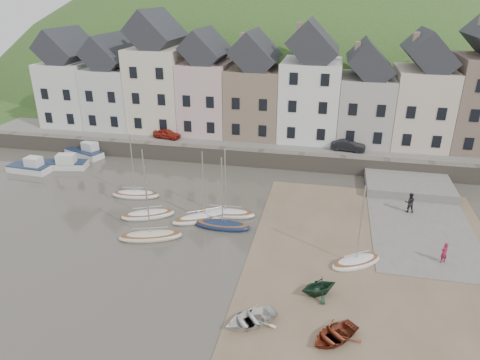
% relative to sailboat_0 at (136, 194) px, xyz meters
% --- Properties ---
extents(ground, '(160.00, 160.00, 0.00)m').
position_rel_sailboat_0_xyz_m(ground, '(10.16, -6.86, -0.26)').
color(ground, '#464037').
rests_on(ground, ground).
extents(quay_land, '(90.00, 30.00, 1.50)m').
position_rel_sailboat_0_xyz_m(quay_land, '(10.16, 25.14, 0.49)').
color(quay_land, '#305221').
rests_on(quay_land, ground).
extents(quay_street, '(70.00, 7.00, 0.10)m').
position_rel_sailboat_0_xyz_m(quay_street, '(10.16, 13.64, 1.29)').
color(quay_street, slate).
rests_on(quay_street, quay_land).
extents(seawall, '(70.00, 1.20, 1.80)m').
position_rel_sailboat_0_xyz_m(seawall, '(10.16, 10.14, 0.64)').
color(seawall, slate).
rests_on(seawall, ground).
extents(beach, '(18.00, 26.00, 0.06)m').
position_rel_sailboat_0_xyz_m(beach, '(21.16, -6.86, -0.23)').
color(beach, brown).
rests_on(beach, ground).
extents(slipway, '(8.00, 18.00, 0.12)m').
position_rel_sailboat_0_xyz_m(slipway, '(25.16, 1.14, -0.20)').
color(slipway, slate).
rests_on(slipway, ground).
extents(hillside, '(134.40, 84.00, 84.00)m').
position_rel_sailboat_0_xyz_m(hillside, '(5.16, 53.14, -18.26)').
color(hillside, '#305221').
rests_on(hillside, ground).
extents(townhouse_terrace, '(61.05, 8.00, 13.93)m').
position_rel_sailboat_0_xyz_m(townhouse_terrace, '(11.92, 17.14, 7.06)').
color(townhouse_terrace, silver).
rests_on(townhouse_terrace, quay_land).
extents(sailboat_0, '(4.63, 2.09, 6.32)m').
position_rel_sailboat_0_xyz_m(sailboat_0, '(0.00, 0.00, 0.00)').
color(sailboat_0, silver).
rests_on(sailboat_0, ground).
extents(sailboat_1, '(4.70, 3.26, 6.32)m').
position_rel_sailboat_0_xyz_m(sailboat_1, '(2.71, -3.51, -0.00)').
color(sailboat_1, silver).
rests_on(sailboat_1, ground).
extents(sailboat_2, '(5.16, 3.02, 6.32)m').
position_rel_sailboat_0_xyz_m(sailboat_2, '(4.30, -6.78, -0.00)').
color(sailboat_2, beige).
rests_on(sailboat_2, ground).
extents(sailboat_3, '(5.15, 1.87, 6.32)m').
position_rel_sailboat_0_xyz_m(sailboat_3, '(9.13, -1.90, -0.00)').
color(sailboat_3, silver).
rests_on(sailboat_3, ground).
extents(sailboat_4, '(5.51, 4.28, 6.32)m').
position_rel_sailboat_0_xyz_m(sailboat_4, '(7.54, -2.96, -0.01)').
color(sailboat_4, silver).
rests_on(sailboat_4, ground).
extents(sailboat_5, '(4.65, 1.53, 6.32)m').
position_rel_sailboat_0_xyz_m(sailboat_5, '(9.36, -3.94, -0.00)').
color(sailboat_5, '#152544').
rests_on(sailboat_5, ground).
extents(sailboat_6, '(4.08, 3.43, 6.32)m').
position_rel_sailboat_0_xyz_m(sailboat_6, '(19.82, -7.08, 0.00)').
color(sailboat_6, silver).
rests_on(sailboat_6, ground).
extents(motorboat_0, '(4.64, 2.05, 1.70)m').
position_rel_sailboat_0_xyz_m(motorboat_0, '(-13.48, 3.33, 0.32)').
color(motorboat_0, silver).
rests_on(motorboat_0, ground).
extents(motorboat_1, '(5.70, 2.79, 1.70)m').
position_rel_sailboat_0_xyz_m(motorboat_1, '(-10.72, 5.00, 0.32)').
color(motorboat_1, silver).
rests_on(motorboat_1, ground).
extents(motorboat_2, '(5.21, 3.35, 1.70)m').
position_rel_sailboat_0_xyz_m(motorboat_2, '(-10.28, 8.96, 0.32)').
color(motorboat_2, silver).
rests_on(motorboat_2, ground).
extents(rowboat_white, '(3.91, 3.78, 0.66)m').
position_rel_sailboat_0_xyz_m(rowboat_white, '(13.66, -14.48, 0.13)').
color(rowboat_white, silver).
rests_on(rowboat_white, beach).
extents(rowboat_green, '(3.13, 3.03, 1.26)m').
position_rel_sailboat_0_xyz_m(rowboat_green, '(17.38, -11.02, 0.43)').
color(rowboat_green, '#173422').
rests_on(rowboat_green, beach).
extents(rowboat_red, '(3.69, 3.72, 0.63)m').
position_rel_sailboat_0_xyz_m(rowboat_red, '(18.40, -14.78, 0.11)').
color(rowboat_red, maroon).
rests_on(rowboat_red, beach).
extents(person_red, '(0.68, 0.62, 1.56)m').
position_rel_sailboat_0_xyz_m(person_red, '(25.80, -5.65, 0.64)').
color(person_red, maroon).
rests_on(person_red, slipway).
extents(person_dark, '(0.89, 0.71, 1.78)m').
position_rel_sailboat_0_xyz_m(person_dark, '(24.51, 1.90, 0.75)').
color(person_dark, black).
rests_on(person_dark, slipway).
extents(car_left, '(3.51, 1.91, 1.13)m').
position_rel_sailboat_0_xyz_m(car_left, '(-1.57, 12.64, 1.90)').
color(car_left, maroon).
rests_on(car_left, quay_street).
extents(car_right, '(3.80, 1.74, 1.21)m').
position_rel_sailboat_0_xyz_m(car_right, '(19.39, 12.64, 1.94)').
color(car_right, black).
rests_on(car_right, quay_street).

